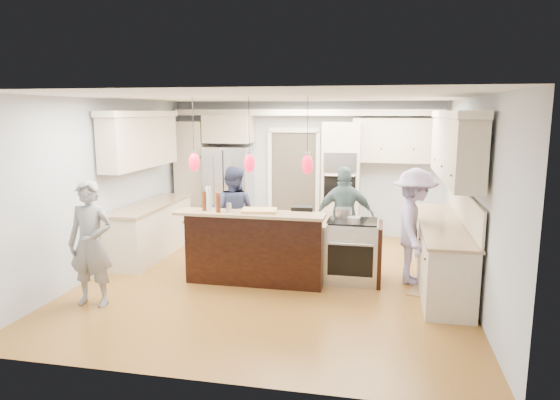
{
  "coord_description": "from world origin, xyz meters",
  "views": [
    {
      "loc": [
        1.53,
        -7.08,
        2.5
      ],
      "look_at": [
        0.0,
        0.35,
        1.15
      ],
      "focal_mm": 32.0,
      "sensor_mm": 36.0,
      "label": 1
    }
  ],
  "objects_px": {
    "person_bar_end": "(91,244)",
    "person_far_left": "(233,213)",
    "refrigerator": "(229,190)",
    "kitchen_island": "(261,245)",
    "island_range": "(354,251)"
  },
  "relations": [
    {
      "from": "kitchen_island",
      "to": "person_bar_end",
      "type": "relative_size",
      "value": 1.28
    },
    {
      "from": "person_bar_end",
      "to": "kitchen_island",
      "type": "bearing_deg",
      "value": 36.63
    },
    {
      "from": "refrigerator",
      "to": "kitchen_island",
      "type": "height_order",
      "value": "refrigerator"
    },
    {
      "from": "refrigerator",
      "to": "island_range",
      "type": "height_order",
      "value": "refrigerator"
    },
    {
      "from": "island_range",
      "to": "person_far_left",
      "type": "relative_size",
      "value": 0.57
    },
    {
      "from": "island_range",
      "to": "person_bar_end",
      "type": "bearing_deg",
      "value": -153.65
    },
    {
      "from": "island_range",
      "to": "kitchen_island",
      "type": "bearing_deg",
      "value": -176.9
    },
    {
      "from": "refrigerator",
      "to": "kitchen_island",
      "type": "xyz_separation_m",
      "value": [
        1.3,
        -2.57,
        -0.41
      ]
    },
    {
      "from": "kitchen_island",
      "to": "island_range",
      "type": "height_order",
      "value": "kitchen_island"
    },
    {
      "from": "refrigerator",
      "to": "person_far_left",
      "type": "height_order",
      "value": "refrigerator"
    },
    {
      "from": "kitchen_island",
      "to": "person_bar_end",
      "type": "xyz_separation_m",
      "value": [
        -1.87,
        -1.55,
        0.33
      ]
    },
    {
      "from": "person_bar_end",
      "to": "person_far_left",
      "type": "distance_m",
      "value": 2.62
    },
    {
      "from": "person_bar_end",
      "to": "refrigerator",
      "type": "bearing_deg",
      "value": 79.19
    },
    {
      "from": "island_range",
      "to": "person_far_left",
      "type": "xyz_separation_m",
      "value": [
        -2.08,
        0.7,
        0.34
      ]
    },
    {
      "from": "island_range",
      "to": "refrigerator",
      "type": "bearing_deg",
      "value": 137.41
    }
  ]
}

